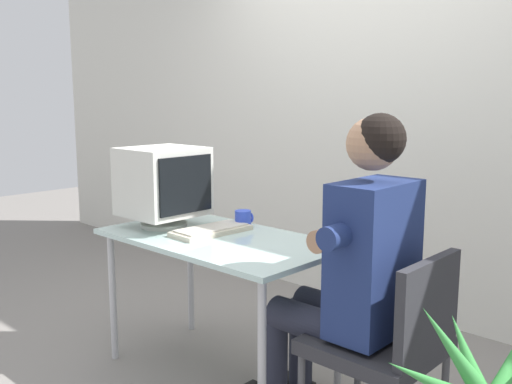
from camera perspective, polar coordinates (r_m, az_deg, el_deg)
name	(u,v)px	position (r m, az deg, el deg)	size (l,w,h in m)	color
ground_plane	(220,373)	(3.06, -3.59, -17.50)	(12.00, 12.00, 0.00)	gray
wall_back	(419,78)	(3.68, 15.94, 10.87)	(8.00, 0.10, 3.00)	silver
desk	(219,250)	(2.83, -3.73, -5.78)	(1.19, 0.66, 0.71)	#B7B7BC
crt_monitor	(163,182)	(3.01, -9.21, 0.95)	(0.37, 0.39, 0.42)	silver
keyboard	(211,230)	(2.88, -4.46, -3.81)	(0.20, 0.42, 0.03)	beige
office_chair	(390,338)	(2.36, 13.15, -13.99)	(0.47, 0.47, 0.81)	#4C4C51
person_seated	(352,266)	(2.36, 9.52, -7.22)	(0.72, 0.58, 1.33)	navy
desk_mug	(243,219)	(3.00, -1.26, -2.67)	(0.08, 0.10, 0.09)	blue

